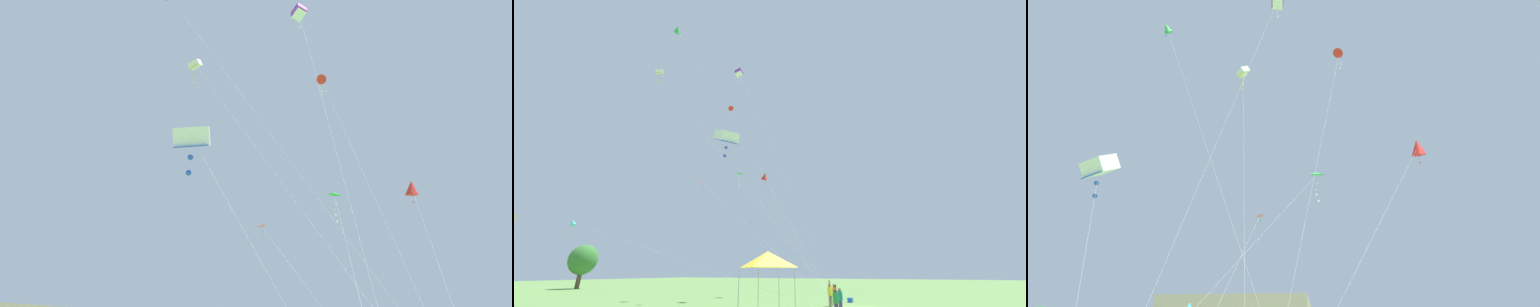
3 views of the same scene
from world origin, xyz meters
TOP-DOWN VIEW (x-y plane):
  - kite_green_delta_0 at (2.50, 12.59)m, footprint 8.46×13.23m
  - kite_white_box_1 at (-8.83, 7.20)m, footprint 4.34×7.96m
  - kite_red_diamond_2 at (8.81, 12.38)m, footprint 8.64×11.07m
  - kite_pink_delta_3 at (-1.35, 14.64)m, footprint 1.78×14.48m
  - kite_cyan_diamond_4 at (-8.15, 24.42)m, footprint 3.35×24.89m
  - kite_purple_box_5 at (0.08, 11.96)m, footprint 5.13×12.36m
  - kite_white_box_6 at (-3.95, 21.68)m, footprint 4.77×20.39m
  - kite_red_diamond_7 at (4.49, 15.96)m, footprint 4.61×14.37m
  - kite_green_diamond_8 at (-8.70, 14.43)m, footprint 11.37×12.16m

SIDE VIEW (x-z plane):
  - kite_cyan_diamond_4 at x=-8.15m, z-range 3.27..10.65m
  - kite_pink_delta_3 at x=-1.35m, z-range 5.38..17.22m
  - kite_white_box_1 at x=-8.83m, z-range 5.80..18.92m
  - kite_green_delta_0 at x=2.50m, z-range 6.50..20.36m
  - kite_red_diamond_2 at x=8.81m, z-range 7.20..22.90m
  - kite_red_diamond_7 at x=4.49m, z-range 12.01..37.54m
  - kite_purple_box_5 at x=0.08m, z-range 12.97..40.06m
  - kite_green_diamond_8 at x=-8.70m, z-range 12.98..40.21m
  - kite_white_box_6 at x=-3.95m, z-range 13.12..40.66m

